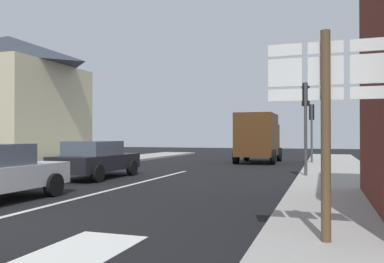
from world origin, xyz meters
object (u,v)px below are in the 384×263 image
at_px(sedan_far, 96,159).
at_px(traffic_light_far_right, 312,120).
at_px(route_sign_post, 326,113).
at_px(traffic_light_near_right, 306,108).
at_px(delivery_truck, 258,136).

height_order(sedan_far, traffic_light_far_right, traffic_light_far_right).
bearing_deg(route_sign_post, sedan_far, 137.92).
relative_size(route_sign_post, traffic_light_far_right, 0.91).
height_order(sedan_far, traffic_light_near_right, traffic_light_near_right).
relative_size(delivery_truck, traffic_light_far_right, 1.42).
xyz_separation_m(delivery_truck, traffic_light_near_right, (3.26, -8.93, 1.13)).
height_order(delivery_truck, traffic_light_far_right, traffic_light_far_right).
bearing_deg(sedan_far, route_sign_post, -42.08).
distance_m(delivery_truck, traffic_light_near_right, 9.57).
xyz_separation_m(route_sign_post, traffic_light_far_right, (-0.70, 18.34, 0.61)).
xyz_separation_m(delivery_truck, traffic_light_far_right, (3.26, -0.80, 0.96)).
height_order(traffic_light_near_right, traffic_light_far_right, traffic_light_near_right).
relative_size(sedan_far, delivery_truck, 0.84).
relative_size(delivery_truck, traffic_light_near_right, 1.33).
xyz_separation_m(delivery_truck, route_sign_post, (3.95, -19.14, 0.35)).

